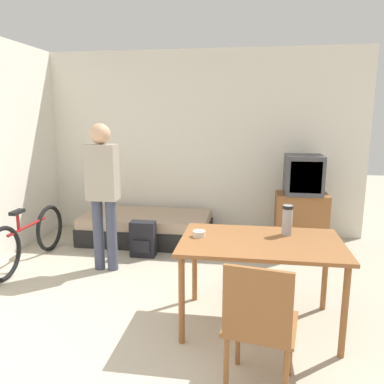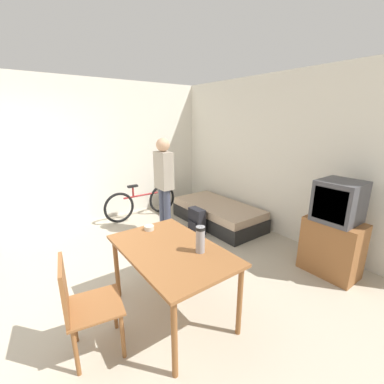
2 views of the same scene
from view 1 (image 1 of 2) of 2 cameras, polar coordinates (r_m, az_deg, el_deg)
The scene contains 10 objects.
wall_back at distance 5.65m, azimuth -0.75°, elevation 7.35°, with size 5.17×0.06×2.70m.
daybed at distance 5.42m, azimuth -6.88°, elevation -5.39°, with size 1.81×0.91×0.39m.
tv at distance 5.23m, azimuth 16.35°, elevation -1.75°, with size 0.68×0.50×1.26m.
dining_table at distance 3.18m, azimuth 10.41°, elevation -8.70°, with size 1.32×0.83×0.76m.
wooden_chair at distance 2.46m, azimuth 10.17°, elevation -18.98°, with size 0.51×0.51×0.92m.
bicycle at distance 4.92m, azimuth -23.65°, elevation -6.55°, with size 0.08×1.57×0.71m.
person_standing at distance 4.31m, azimuth -13.45°, elevation 0.81°, with size 0.34×0.23×1.68m.
thermos_flask at distance 3.30m, azimuth 14.32°, elevation -3.97°, with size 0.09×0.09×0.26m.
mate_bowl at distance 3.19m, azimuth 1.09°, elevation -6.37°, with size 0.11×0.11×0.05m.
backpack at distance 4.82m, azimuth -7.48°, elevation -7.15°, with size 0.31×0.19×0.46m.
Camera 1 is at (0.91, -1.81, 1.77)m, focal length 35.00 mm.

